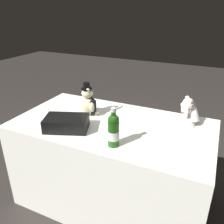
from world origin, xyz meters
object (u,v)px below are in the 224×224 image
object	(u,v)px
teddy_bear_bride	(189,113)
champagne_bottle	(114,130)
signing_pen	(118,108)
gift_case_black	(67,123)
teddy_bear_groom	(88,103)

from	to	relation	value
teddy_bear_bride	champagne_bottle	distance (m)	0.66
teddy_bear_bride	signing_pen	xyz separation A→B (m)	(-0.62, 0.05, -0.10)
gift_case_black	teddy_bear_bride	bearing A→B (deg)	29.64
teddy_bear_groom	teddy_bear_bride	distance (m)	0.82
teddy_bear_bride	gift_case_black	bearing A→B (deg)	-150.36
champagne_bottle	gift_case_black	distance (m)	0.43
teddy_bear_bride	champagne_bottle	xyz separation A→B (m)	(-0.40, -0.53, 0.02)
teddy_bear_groom	gift_case_black	size ratio (longest dim) A/B	0.77
teddy_bear_bride	champagne_bottle	bearing A→B (deg)	-127.37
teddy_bear_groom	signing_pen	distance (m)	0.30
teddy_bear_groom	champagne_bottle	bearing A→B (deg)	-42.16
teddy_bear_groom	gift_case_black	xyz separation A→B (m)	(-0.02, -0.30, -0.06)
champagne_bottle	signing_pen	bearing A→B (deg)	110.82
teddy_bear_groom	signing_pen	world-z (taller)	teddy_bear_groom
teddy_bear_bride	champagne_bottle	world-z (taller)	champagne_bottle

